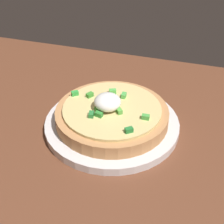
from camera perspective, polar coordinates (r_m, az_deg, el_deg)
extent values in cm
cube|color=brown|center=(55.40, 3.18, -9.68)|extent=(104.42, 76.12, 2.24)
cylinder|color=silver|center=(61.17, 0.00, -2.08)|extent=(24.35, 24.35, 1.49)
cylinder|color=tan|center=(59.98, 0.00, -0.61)|extent=(20.26, 20.26, 2.42)
cylinder|color=#DAC47C|center=(59.12, 0.00, 0.54)|extent=(17.56, 17.56, 0.52)
ellipsoid|color=white|center=(57.99, -0.77, 1.72)|extent=(4.73, 4.73, 2.77)
cube|color=green|center=(56.36, 5.74, -0.85)|extent=(1.31, 0.85, 0.80)
cube|color=#247B33|center=(53.41, 2.90, -3.08)|extent=(1.50, 1.42, 0.80)
cube|color=#55A941|center=(57.50, 1.22, 0.19)|extent=(1.44, 1.49, 0.80)
cube|color=#2F8533|center=(56.72, -2.26, -0.40)|extent=(1.43, 1.08, 0.80)
cube|color=#297B38|center=(56.78, -3.55, -0.41)|extent=(1.04, 1.41, 0.80)
cube|color=green|center=(58.21, -2.31, 0.66)|extent=(1.27, 1.50, 0.80)
cube|color=green|center=(62.52, -6.34, 3.20)|extent=(1.50, 1.42, 0.80)
cube|color=green|center=(61.81, -3.81, 2.93)|extent=(1.33, 1.51, 0.80)
cube|color=#53BC4E|center=(62.70, 0.12, 3.54)|extent=(1.49, 1.24, 0.80)
cube|color=#4EB44E|center=(61.57, 2.02, 2.85)|extent=(0.85, 1.31, 0.80)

